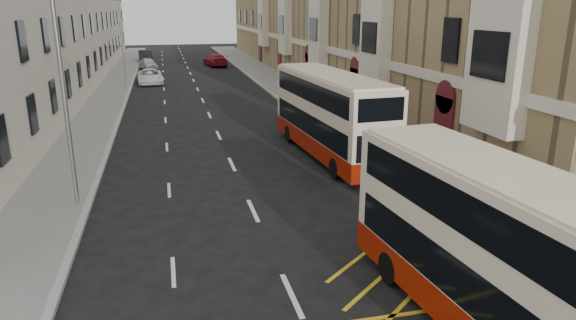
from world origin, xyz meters
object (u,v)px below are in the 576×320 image
object	(u,v)px
double_decker_rear	(331,115)
car_red	(215,60)
street_lamp_near	(64,84)
street_lamp_far	(122,37)
car_silver	(148,64)
car_dark	(146,56)
pedestrian_far	(516,236)
double_decker_front	(511,264)
white_van	(150,76)

from	to	relation	value
double_decker_rear	car_red	distance (m)	42.60
street_lamp_near	street_lamp_far	xyz separation A→B (m)	(0.00, 30.00, 0.00)
car_silver	car_dark	world-z (taller)	car_dark
car_dark	car_red	xyz separation A→B (m)	(8.75, -6.93, -0.02)
double_decker_rear	pedestrian_far	size ratio (longest dim) A/B	6.10
double_decker_front	pedestrian_far	distance (m)	4.06
double_decker_front	white_van	world-z (taller)	double_decker_front
white_van	double_decker_front	bearing A→B (deg)	-82.45
double_decker_rear	car_silver	bearing A→B (deg)	99.22
double_decker_rear	car_dark	distance (m)	50.54
street_lamp_near	double_decker_rear	bearing A→B (deg)	20.42
car_silver	car_dark	distance (m)	8.51
street_lamp_near	car_red	xyz separation A→B (m)	(9.90, 46.78, -3.85)
white_van	street_lamp_near	bearing A→B (deg)	-96.84
street_lamp_near	white_van	world-z (taller)	street_lamp_near
car_dark	double_decker_front	bearing A→B (deg)	-86.32
street_lamp_far	double_decker_rear	distance (m)	28.27
white_van	car_dark	xyz separation A→B (m)	(-0.95, 20.98, 0.10)
car_dark	street_lamp_far	bearing A→B (deg)	-97.21
double_decker_front	car_dark	world-z (taller)	double_decker_front
double_decker_rear	car_red	world-z (taller)	double_decker_rear
double_decker_front	car_dark	size ratio (longest dim) A/B	2.08
double_decker_front	car_red	world-z (taller)	double_decker_front
double_decker_rear	car_red	bearing A→B (deg)	87.84
double_decker_front	double_decker_rear	size ratio (longest dim) A/B	0.96
double_decker_front	car_red	size ratio (longest dim) A/B	1.89
pedestrian_far	car_silver	world-z (taller)	pedestrian_far
double_decker_rear	car_silver	distance (m)	42.14
double_decker_rear	car_dark	world-z (taller)	double_decker_rear
white_van	car_red	distance (m)	16.08
pedestrian_far	street_lamp_near	bearing A→B (deg)	2.47
street_lamp_far	white_van	xyz separation A→B (m)	(2.10, 2.72, -3.93)
double_decker_front	pedestrian_far	size ratio (longest dim) A/B	5.85
street_lamp_near	double_decker_front	world-z (taller)	street_lamp_near
pedestrian_far	double_decker_front	bearing A→B (deg)	84.94
double_decker_front	white_van	bearing A→B (deg)	95.98
street_lamp_far	pedestrian_far	size ratio (longest dim) A/B	4.60
street_lamp_near	car_silver	world-z (taller)	street_lamp_near
white_van	car_red	xyz separation A→B (m)	(7.80, 14.06, 0.08)
street_lamp_near	car_dark	world-z (taller)	street_lamp_near
car_silver	car_dark	xyz separation A→B (m)	(-0.49, 8.50, 0.12)
street_lamp_far	pedestrian_far	world-z (taller)	street_lamp_far
car_silver	double_decker_rear	bearing A→B (deg)	-92.91
double_decker_rear	car_dark	size ratio (longest dim) A/B	2.18
white_van	car_dark	size ratio (longest dim) A/B	1.04
pedestrian_far	white_van	bearing A→B (deg)	-40.66
car_dark	car_red	world-z (taller)	car_dark
car_silver	pedestrian_far	bearing A→B (deg)	-94.30
pedestrian_far	car_dark	bearing A→B (deg)	-44.72
double_decker_rear	street_lamp_near	bearing A→B (deg)	-163.68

